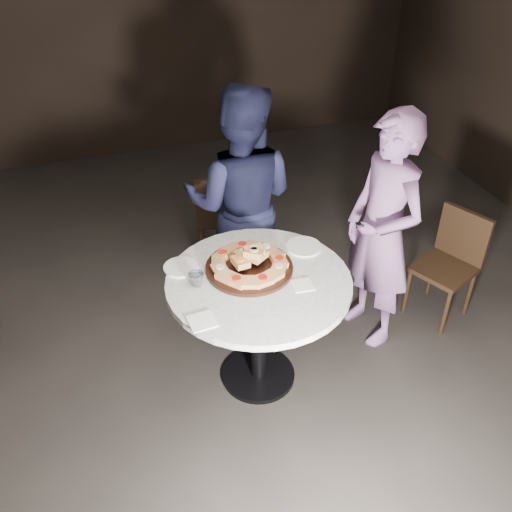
# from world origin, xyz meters

# --- Properties ---
(floor) EXTENTS (7.00, 7.00, 0.00)m
(floor) POSITION_xyz_m (0.00, 0.00, 0.00)
(floor) COLOR black
(floor) RESTS_ON ground
(table) EXTENTS (1.40, 1.40, 0.80)m
(table) POSITION_xyz_m (0.05, -0.13, 0.65)
(table) COLOR black
(table) RESTS_ON ground
(serving_board) EXTENTS (0.66, 0.66, 0.02)m
(serving_board) POSITION_xyz_m (0.03, -0.02, 0.81)
(serving_board) COLOR black
(serving_board) RESTS_ON table
(focaccia_pile) EXTENTS (0.45, 0.45, 0.12)m
(focaccia_pile) POSITION_xyz_m (0.04, -0.02, 0.85)
(focaccia_pile) COLOR #C2884B
(focaccia_pile) RESTS_ON serving_board
(plate_left) EXTENTS (0.25, 0.25, 0.01)m
(plate_left) POSITION_xyz_m (-0.34, 0.12, 0.80)
(plate_left) COLOR white
(plate_left) RESTS_ON table
(plate_right) EXTENTS (0.24, 0.24, 0.01)m
(plate_right) POSITION_xyz_m (0.42, 0.09, 0.80)
(plate_right) COLOR white
(plate_right) RESTS_ON table
(water_glass) EXTENTS (0.11, 0.11, 0.08)m
(water_glass) POSITION_xyz_m (-0.29, -0.06, 0.84)
(water_glass) COLOR silver
(water_glass) RESTS_ON table
(napkin_near) EXTENTS (0.15, 0.15, 0.01)m
(napkin_near) POSITION_xyz_m (-0.34, -0.37, 0.80)
(napkin_near) COLOR white
(napkin_near) RESTS_ON table
(napkin_far) EXTENTS (0.12, 0.12, 0.01)m
(napkin_far) POSITION_xyz_m (0.27, -0.25, 0.80)
(napkin_far) COLOR white
(napkin_far) RESTS_ON table
(chair_far) EXTENTS (0.47, 0.48, 0.83)m
(chair_far) POSITION_xyz_m (0.18, 1.15, 0.48)
(chair_far) COLOR black
(chair_far) RESTS_ON ground
(chair_right) EXTENTS (0.50, 0.50, 0.79)m
(chair_right) POSITION_xyz_m (1.55, 0.09, 0.46)
(chair_right) COLOR black
(chair_right) RESTS_ON ground
(diner_navy) EXTENTS (0.99, 0.90, 1.65)m
(diner_navy) POSITION_xyz_m (0.20, 0.68, 0.82)
(diner_navy) COLOR black
(diner_navy) RESTS_ON ground
(diner_teal) EXTENTS (0.49, 0.65, 1.62)m
(diner_teal) POSITION_xyz_m (0.94, 0.06, 0.81)
(diner_teal) COLOR slate
(diner_teal) RESTS_ON ground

